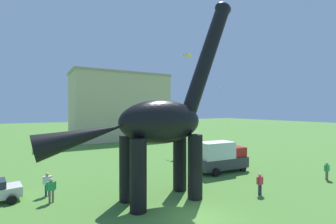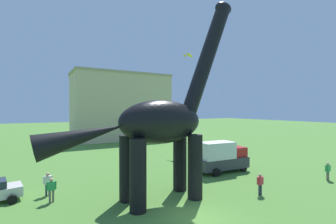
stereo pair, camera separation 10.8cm
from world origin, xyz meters
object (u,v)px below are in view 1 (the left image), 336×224
at_px(person_watching_child, 51,188).
at_px(kite_high_left, 188,55).
at_px(parked_box_truck, 221,156).
at_px(person_far_spectator, 218,157).
at_px(person_strolling_adult, 327,169).
at_px(person_vendor_side, 47,182).
at_px(kite_far_right, 221,87).
at_px(person_photographer, 260,182).
at_px(dinosaur_sculpture, 161,122).

relative_size(person_watching_child, kite_high_left, 1.11).
distance_m(parked_box_truck, person_far_spectator, 4.46).
relative_size(parked_box_truck, person_strolling_adult, 3.45).
bearing_deg(person_vendor_side, person_far_spectator, -53.92).
xyz_separation_m(person_watching_child, kite_far_right, (23.84, 8.48, 8.94)).
bearing_deg(person_photographer, kite_far_right, 171.16).
bearing_deg(person_vendor_side, person_photographer, -89.16).
bearing_deg(person_vendor_side, dinosaur_sculpture, -94.95).
bearing_deg(person_photographer, kite_high_left, -175.60).
xyz_separation_m(parked_box_truck, person_photographer, (-2.03, -6.48, -0.64)).
relative_size(person_photographer, person_vendor_side, 0.94).
distance_m(parked_box_truck, kite_far_right, 14.18).
bearing_deg(person_strolling_adult, dinosaur_sculpture, 178.10).
distance_m(person_vendor_side, kite_far_right, 26.52).
height_order(person_watching_child, person_photographer, person_watching_child).
distance_m(person_watching_child, person_photographer, 15.37).
bearing_deg(person_photographer, person_watching_child, -89.77).
distance_m(person_far_spectator, person_watching_child, 19.04).
height_order(dinosaur_sculpture, parked_box_truck, dinosaur_sculpture).
height_order(dinosaur_sculpture, kite_far_right, dinosaur_sculpture).
distance_m(parked_box_truck, person_strolling_adult, 9.67).
relative_size(person_vendor_side, person_strolling_adult, 1.06).
bearing_deg(dinosaur_sculpture, kite_high_left, 69.94).
relative_size(parked_box_truck, person_watching_child, 3.30).
distance_m(parked_box_truck, kite_high_left, 20.67).
bearing_deg(person_vendor_side, kite_far_right, -43.75).
xyz_separation_m(person_watching_child, person_strolling_adult, (22.60, -6.96, -0.05)).
bearing_deg(kite_far_right, kite_high_left, 111.40).
height_order(parked_box_truck, person_strolling_adult, parked_box_truck).
bearing_deg(dinosaur_sculpture, person_photographer, -3.08).
relative_size(person_far_spectator, person_strolling_adult, 0.68).
distance_m(person_strolling_adult, kite_far_right, 17.91).
height_order(person_photographer, person_strolling_adult, person_strolling_adult).
relative_size(person_photographer, kite_high_left, 1.06).
xyz_separation_m(dinosaur_sculpture, person_watching_child, (-6.92, 3.39, -4.62)).
height_order(person_strolling_adult, kite_high_left, kite_high_left).
bearing_deg(parked_box_truck, person_far_spectator, 56.17).
distance_m(parked_box_truck, person_vendor_side, 16.26).
bearing_deg(parked_box_truck, person_vendor_side, 179.02).
xyz_separation_m(kite_far_right, kite_high_left, (-2.24, 5.71, 5.71)).
bearing_deg(person_watching_child, dinosaur_sculpture, -13.38).
height_order(dinosaur_sculpture, person_watching_child, dinosaur_sculpture).
bearing_deg(kite_far_right, person_watching_child, -160.42).
height_order(dinosaur_sculpture, person_photographer, dinosaur_sculpture).
relative_size(person_far_spectator, kite_high_left, 0.72).
bearing_deg(person_photographer, person_vendor_side, -94.69).
height_order(person_watching_child, kite_far_right, kite_far_right).
distance_m(person_far_spectator, person_photographer, 10.97).
bearing_deg(kite_high_left, dinosaur_sculpture, -129.86).
xyz_separation_m(dinosaur_sculpture, person_photographer, (7.07, -2.98, -4.67)).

